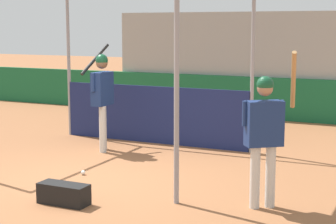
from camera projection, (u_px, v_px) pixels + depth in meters
The scene contains 8 objects.
ground_plane at pixel (87, 180), 8.72m from camera, with size 60.00×60.00×0.00m, color #935B38.
outfield_wall at pixel (229, 96), 14.68m from camera, with size 24.00×0.12×1.07m.
bleacher_section at pixel (249, 61), 16.04m from camera, with size 6.50×3.20×2.75m.
batting_cage at pixel (139, 85), 10.73m from camera, with size 4.17×3.47×3.08m.
player_batter at pixel (102, 92), 10.57m from camera, with size 0.55×0.98×2.02m.
player_waiting at pixel (265, 129), 7.23m from camera, with size 0.67×0.74×2.07m.
equipment_bag at pixel (64, 194), 7.51m from camera, with size 0.70×0.28×0.28m.
baseball at pixel (83, 173), 8.99m from camera, with size 0.07×0.07×0.07m.
Camera 1 is at (4.75, -7.11, 2.37)m, focal length 60.00 mm.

